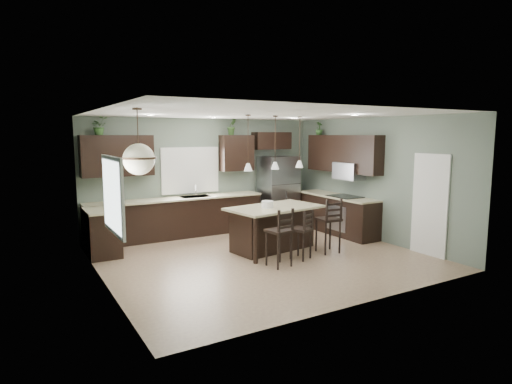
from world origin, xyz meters
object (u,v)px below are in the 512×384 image
object	(u,v)px
serving_dish	(267,204)
bar_stool_left	(279,237)
kitchen_island	(275,228)
bar_stool_center	(301,235)
plant_back_left	(99,126)
refrigerator	(278,191)
bar_stool_right	(328,225)

from	to	relation	value
serving_dish	bar_stool_left	world-z (taller)	bar_stool_left
serving_dish	bar_stool_left	xyz separation A→B (m)	(-0.34, -0.96, -0.45)
kitchen_island	bar_stool_left	bearing A→B (deg)	-127.39
bar_stool_center	plant_back_left	world-z (taller)	plant_back_left
refrigerator	serving_dish	world-z (taller)	refrigerator
bar_stool_right	bar_stool_center	bearing A→B (deg)	-167.36
refrigerator	bar_stool_center	bearing A→B (deg)	-115.03
refrigerator	serving_dish	size ratio (longest dim) A/B	7.71
kitchen_island	bar_stool_right	world-z (taller)	bar_stool_right
serving_dish	plant_back_left	size ratio (longest dim) A/B	0.62
bar_stool_left	kitchen_island	bearing A→B (deg)	53.85
bar_stool_center	plant_back_left	size ratio (longest dim) A/B	2.52
refrigerator	bar_stool_right	xyz separation A→B (m)	(-0.54, -2.69, -0.35)
bar_stool_left	bar_stool_right	bearing A→B (deg)	3.70
kitchen_island	bar_stool_right	distance (m)	1.11
kitchen_island	serving_dish	bearing A→B (deg)	180.00
plant_back_left	refrigerator	bearing A→B (deg)	-3.43
bar_stool_center	plant_back_left	xyz separation A→B (m)	(-3.09, 3.04, 2.11)
refrigerator	bar_stool_center	size ratio (longest dim) A/B	1.91
serving_dish	bar_stool_right	size ratio (longest dim) A/B	0.21
serving_dish	bar_stool_center	size ratio (longest dim) A/B	0.25
bar_stool_right	plant_back_left	size ratio (longest dim) A/B	2.96
bar_stool_right	serving_dish	bearing A→B (deg)	152.20
serving_dish	plant_back_left	distance (m)	3.95
kitchen_island	plant_back_left	world-z (taller)	plant_back_left
serving_dish	plant_back_left	world-z (taller)	plant_back_left
kitchen_island	serving_dish	distance (m)	0.57
refrigerator	bar_stool_left	distance (m)	3.55
bar_stool_left	bar_stool_right	distance (m)	1.41
refrigerator	serving_dish	bearing A→B (deg)	-128.25
kitchen_island	plant_back_left	size ratio (longest dim) A/B	5.03
refrigerator	plant_back_left	world-z (taller)	plant_back_left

